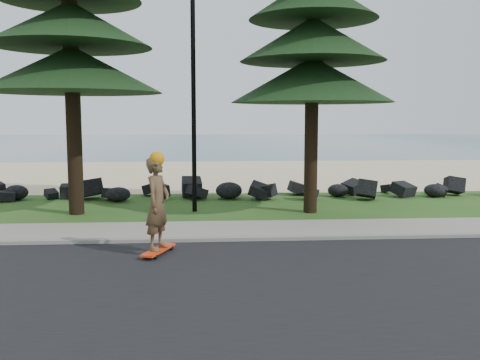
# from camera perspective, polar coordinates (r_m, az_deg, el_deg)

# --- Properties ---
(ground) EXTENTS (160.00, 160.00, 0.00)m
(ground) POSITION_cam_1_polar(r_m,az_deg,el_deg) (13.31, -5.06, -5.73)
(ground) COLOR #28541A
(ground) RESTS_ON ground
(road) EXTENTS (160.00, 7.00, 0.02)m
(road) POSITION_cam_1_polar(r_m,az_deg,el_deg) (8.96, -5.60, -11.82)
(road) COLOR black
(road) RESTS_ON ground
(kerb) EXTENTS (160.00, 0.20, 0.10)m
(kerb) POSITION_cam_1_polar(r_m,az_deg,el_deg) (12.42, -5.14, -6.39)
(kerb) COLOR gray
(kerb) RESTS_ON ground
(sidewalk) EXTENTS (160.00, 2.00, 0.08)m
(sidewalk) POSITION_cam_1_polar(r_m,az_deg,el_deg) (13.50, -5.05, -5.38)
(sidewalk) COLOR gray
(sidewalk) RESTS_ON ground
(beach_sand) EXTENTS (160.00, 15.00, 0.01)m
(beach_sand) POSITION_cam_1_polar(r_m,az_deg,el_deg) (27.65, -4.51, 0.72)
(beach_sand) COLOR beige
(beach_sand) RESTS_ON ground
(ocean) EXTENTS (160.00, 58.00, 0.01)m
(ocean) POSITION_cam_1_polar(r_m,az_deg,el_deg) (64.06, -4.23, 4.07)
(ocean) COLOR #3F6079
(ocean) RESTS_ON ground
(seawall_boulders) EXTENTS (60.00, 2.40, 1.10)m
(seawall_boulders) POSITION_cam_1_polar(r_m,az_deg,el_deg) (18.82, -4.75, -2.08)
(seawall_boulders) COLOR black
(seawall_boulders) RESTS_ON ground
(lamp_post) EXTENTS (0.25, 0.14, 8.14)m
(lamp_post) POSITION_cam_1_polar(r_m,az_deg,el_deg) (16.25, -5.00, 11.17)
(lamp_post) COLOR black
(lamp_post) RESTS_ON ground
(skateboarder) EXTENTS (0.68, 1.18, 2.15)m
(skateboarder) POSITION_cam_1_polar(r_m,az_deg,el_deg) (11.15, -8.77, -2.55)
(skateboarder) COLOR red
(skateboarder) RESTS_ON ground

